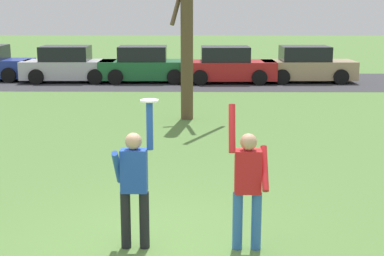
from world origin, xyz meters
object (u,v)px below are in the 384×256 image
parked_car_red (228,66)px  person_catcher (134,180)px  parked_car_silver (69,65)px  person_defender (248,181)px  frisbee_disc (149,101)px  parked_car_tan (307,66)px  bare_tree_tall (188,14)px  parked_car_green (145,66)px

parked_car_red → person_catcher: bearing=-98.1°
parked_car_silver → person_defender: bearing=-71.5°
parked_car_red → frisbee_disc: bearing=-97.4°
frisbee_disc → parked_car_silver: (-5.21, 18.07, -1.37)m
person_defender → frisbee_disc: 1.73m
parked_car_tan → bare_tree_tall: 10.40m
parked_car_red → parked_car_tan: (3.55, 0.28, 0.00)m
frisbee_disc → parked_car_silver: bearing=106.1°
person_defender → parked_car_silver: person_defender is taller
frisbee_disc → parked_car_red: 18.05m
person_catcher → parked_car_green: bearing=95.6°
parked_car_silver → parked_car_tan: 10.64m
parked_car_green → parked_car_tan: (7.20, 0.11, 0.00)m
frisbee_disc → parked_car_silver: 18.86m
person_defender → bare_tree_tall: (-1.01, 9.46, 2.13)m
person_defender → bare_tree_tall: bare_tree_tall is taller
frisbee_disc → bare_tree_tall: 9.50m
frisbee_disc → person_catcher: bearing=179.3°
person_defender → parked_car_silver: (-6.54, 18.09, -0.25)m
person_catcher → parked_car_red: 18.02m
frisbee_disc → parked_car_red: (1.88, 17.90, -1.37)m
parked_car_tan → person_catcher: bearing=-108.6°
person_catcher → person_defender: 1.56m
person_catcher → person_defender: size_ratio=1.02×
frisbee_disc → parked_car_red: size_ratio=0.06×
parked_car_silver → parked_car_red: (7.09, -0.17, 0.00)m
person_catcher → frisbee_disc: (0.22, -0.00, 1.11)m
parked_car_green → parked_car_tan: same height
person_defender → frisbee_disc: frisbee_disc is taller
person_defender → parked_car_green: person_defender is taller
parked_car_green → parked_car_red: same height
bare_tree_tall → frisbee_disc: bearing=-91.9°
parked_car_red → bare_tree_tall: bearing=-101.8°
person_catcher → person_defender: bearing=0.0°
parked_car_tan → bare_tree_tall: (-5.11, -8.74, 2.38)m
frisbee_disc → parked_car_tan: frisbee_disc is taller
bare_tree_tall → parked_car_silver: bearing=122.6°
person_catcher → parked_car_red: size_ratio=0.50×
person_catcher → parked_car_silver: 18.75m
frisbee_disc → parked_car_green: (-1.77, 18.07, -1.37)m
person_catcher → bare_tree_tall: bare_tree_tall is taller
person_catcher → frisbee_disc: bearing=-0.0°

